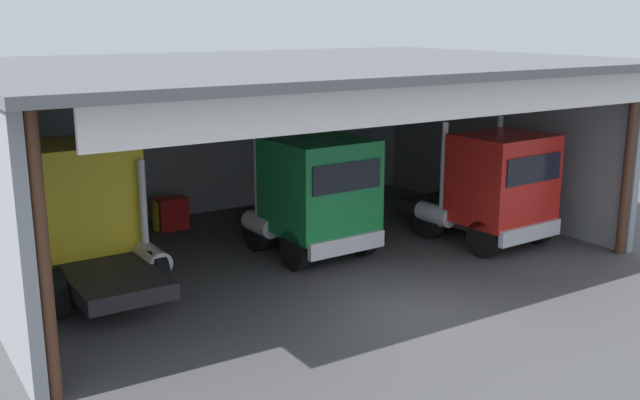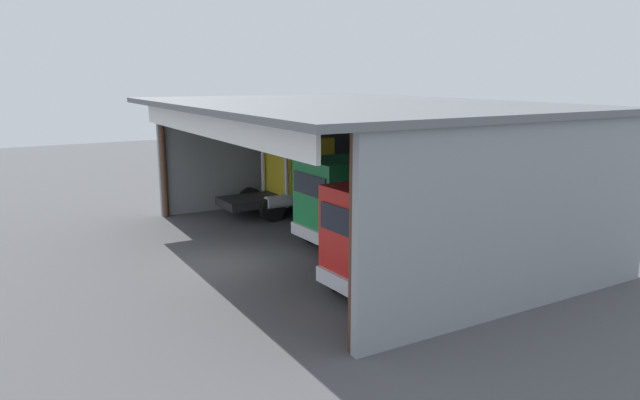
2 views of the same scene
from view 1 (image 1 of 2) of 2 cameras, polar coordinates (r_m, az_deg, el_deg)
The scene contains 7 objects.
ground_plane at distance 16.75m, azimuth 6.92°, elevation -8.53°, with size 80.00×80.00×0.00m, color #4C4C4F.
workshop_shed at distance 20.74m, azimuth -3.58°, elevation 6.70°, with size 16.33×11.87×5.31m.
truck_yellow_center_right_bay at distance 18.53m, azimuth -17.80°, elevation -0.97°, with size 2.80×5.08×3.49m.
truck_green_center_bay at distance 19.89m, azimuth -0.46°, elevation 0.51°, with size 2.73×4.37×3.70m.
truck_red_yard_outside at distance 21.54m, azimuth 13.23°, elevation 0.97°, with size 2.81×4.62×3.54m.
oil_drum at distance 23.31m, azimuth -12.14°, elevation -1.13°, with size 0.58×0.58×0.90m, color gold.
tool_cart at distance 23.24m, azimuth -11.37°, elevation -1.01°, with size 0.90×0.60×1.00m, color red.
Camera 1 is at (-9.93, -11.90, 6.34)m, focal length 41.42 mm.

